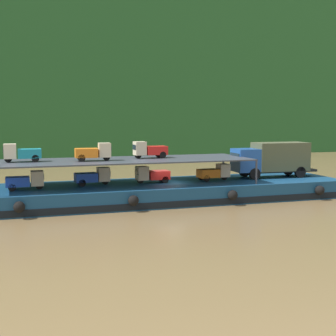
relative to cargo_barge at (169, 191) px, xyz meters
The scene contains 12 objects.
ground_plane 0.75m from the cargo_barge, 90.00° to the left, with size 400.00×400.00×0.00m, color brown.
hillside_far_bank 61.17m from the cargo_barge, 90.00° to the left, with size 134.68×32.80×40.34m.
cargo_barge is the anchor object (origin of this frame).
covered_lorry 10.16m from the cargo_barge, ahead, with size 7.90×2.48×3.10m.
cargo_rack 4.65m from the cargo_barge, behind, with size 20.47×6.47×2.00m.
mini_truck_lower_stern 11.42m from the cargo_barge, behind, with size 2.75×1.22×1.38m.
mini_truck_lower_aft 6.35m from the cargo_barge, behind, with size 2.79×1.28×1.38m.
mini_truck_lower_mid 2.01m from the cargo_barge, 169.91° to the left, with size 2.78×1.27×1.38m.
mini_truck_lower_fore 4.33m from the cargo_barge, ahead, with size 2.79×1.29×1.38m.
mini_truck_upper_stern 12.02m from the cargo_barge, behind, with size 2.75×1.22×1.38m.
mini_truck_upper_mid 7.12m from the cargo_barge, behind, with size 2.79×1.29×1.38m.
mini_truck_upper_fore 3.79m from the cargo_barge, 156.05° to the left, with size 2.78×1.27×1.38m.
Camera 1 is at (-12.22, -37.28, 6.94)m, focal length 51.42 mm.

